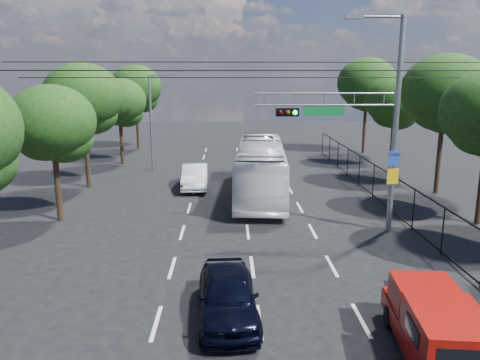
{
  "coord_description": "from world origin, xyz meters",
  "views": [
    {
      "loc": [
        -0.89,
        -12.37,
        7.04
      ],
      "look_at": [
        -0.4,
        6.42,
        2.8
      ],
      "focal_mm": 35.0,
      "sensor_mm": 36.0,
      "label": 1
    }
  ],
  "objects_px": {
    "red_pickup": "(435,325)",
    "white_van": "(195,177)",
    "navy_hatchback": "(228,295)",
    "white_bus": "(260,169)",
    "signal_mast": "(369,117)"
  },
  "relations": [
    {
      "from": "red_pickup",
      "to": "navy_hatchback",
      "type": "height_order",
      "value": "red_pickup"
    },
    {
      "from": "red_pickup",
      "to": "white_bus",
      "type": "distance_m",
      "value": 16.94
    },
    {
      "from": "red_pickup",
      "to": "white_bus",
      "type": "relative_size",
      "value": 0.41
    },
    {
      "from": "navy_hatchback",
      "to": "white_van",
      "type": "xyz_separation_m",
      "value": [
        -2.08,
        16.38,
        -0.0
      ]
    },
    {
      "from": "signal_mast",
      "to": "navy_hatchback",
      "type": "height_order",
      "value": "signal_mast"
    },
    {
      "from": "navy_hatchback",
      "to": "white_bus",
      "type": "distance_m",
      "value": 14.59
    },
    {
      "from": "navy_hatchback",
      "to": "white_bus",
      "type": "xyz_separation_m",
      "value": [
        1.95,
        14.43,
        0.88
      ]
    },
    {
      "from": "white_bus",
      "to": "white_van",
      "type": "height_order",
      "value": "white_bus"
    },
    {
      "from": "white_bus",
      "to": "navy_hatchback",
      "type": "bearing_deg",
      "value": -93.87
    },
    {
      "from": "red_pickup",
      "to": "white_van",
      "type": "xyz_separation_m",
      "value": [
        -7.28,
        18.56,
        -0.18
      ]
    },
    {
      "from": "white_bus",
      "to": "white_van",
      "type": "bearing_deg",
      "value": 157.96
    },
    {
      "from": "white_bus",
      "to": "white_van",
      "type": "distance_m",
      "value": 4.56
    },
    {
      "from": "red_pickup",
      "to": "navy_hatchback",
      "type": "bearing_deg",
      "value": 157.27
    },
    {
      "from": "navy_hatchback",
      "to": "white_van",
      "type": "relative_size",
      "value": 0.97
    },
    {
      "from": "red_pickup",
      "to": "white_van",
      "type": "bearing_deg",
      "value": 111.41
    }
  ]
}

